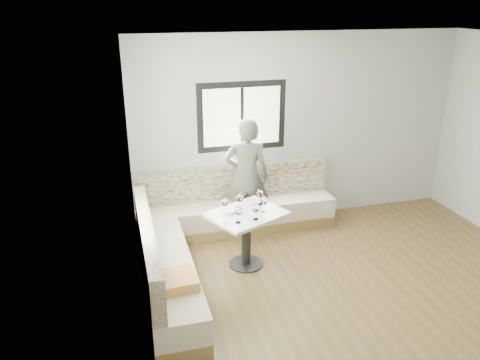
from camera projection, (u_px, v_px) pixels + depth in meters
name	position (u px, v px, depth m)	size (l,w,h in m)	color
room	(383.00, 188.00, 4.75)	(5.01, 5.01, 2.81)	brown
banquette	(209.00, 233.00, 6.16)	(2.90, 2.80, 0.95)	olive
table	(246.00, 226.00, 5.85)	(1.10, 1.01, 0.74)	black
person	(247.00, 177.00, 6.60)	(0.63, 0.41, 1.72)	#50514A
olive_ramekin	(230.00, 212.00, 5.74)	(0.10, 0.10, 0.04)	white
wine_glass_a	(238.00, 211.00, 5.48)	(0.09, 0.09, 0.21)	white
wine_glass_b	(256.00, 208.00, 5.56)	(0.09, 0.09, 0.21)	white
wine_glass_c	(264.00, 201.00, 5.76)	(0.09, 0.09, 0.21)	white
wine_glass_d	(240.00, 198.00, 5.84)	(0.09, 0.09, 0.21)	white
wine_glass_e	(260.00, 194.00, 5.97)	(0.09, 0.09, 0.21)	white
wine_glass_f	(225.00, 202.00, 5.72)	(0.09, 0.09, 0.21)	white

